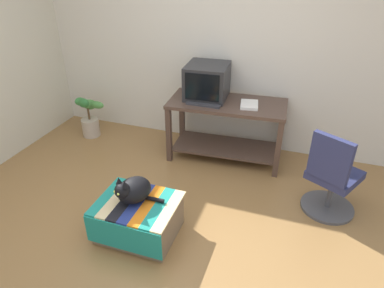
# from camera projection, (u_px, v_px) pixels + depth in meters

# --- Properties ---
(ground_plane) EXTENTS (14.00, 14.00, 0.00)m
(ground_plane) POSITION_uv_depth(u_px,v_px,m) (160.00, 240.00, 3.14)
(ground_plane) COLOR olive
(back_wall) EXTENTS (8.00, 0.10, 2.60)m
(back_wall) POSITION_uv_depth(u_px,v_px,m) (223.00, 43.00, 4.18)
(back_wall) COLOR silver
(back_wall) RESTS_ON ground_plane
(desk) EXTENTS (1.40, 0.71, 0.74)m
(desk) POSITION_uv_depth(u_px,v_px,m) (226.00, 120.00, 4.15)
(desk) COLOR #4C382D
(desk) RESTS_ON ground_plane
(tv_monitor) EXTENTS (0.51, 0.53, 0.40)m
(tv_monitor) POSITION_uv_depth(u_px,v_px,m) (207.00, 81.00, 4.08)
(tv_monitor) COLOR #28282B
(tv_monitor) RESTS_ON desk
(keyboard) EXTENTS (0.40, 0.15, 0.02)m
(keyboard) POSITION_uv_depth(u_px,v_px,m) (204.00, 104.00, 3.97)
(keyboard) COLOR #333338
(keyboard) RESTS_ON desk
(book) EXTENTS (0.23, 0.29, 0.03)m
(book) POSITION_uv_depth(u_px,v_px,m) (249.00, 105.00, 3.93)
(book) COLOR white
(book) RESTS_ON desk
(ottoman_with_blanket) EXTENTS (0.71, 0.58, 0.36)m
(ottoman_with_blanket) POSITION_uv_depth(u_px,v_px,m) (138.00, 218.00, 3.13)
(ottoman_with_blanket) COLOR #7A664C
(ottoman_with_blanket) RESTS_ON ground_plane
(cat) EXTENTS (0.44, 0.39, 0.28)m
(cat) POSITION_uv_depth(u_px,v_px,m) (133.00, 190.00, 3.01)
(cat) COLOR black
(cat) RESTS_ON ottoman_with_blanket
(potted_plant) EXTENTS (0.42, 0.33, 0.60)m
(potted_plant) POSITION_uv_depth(u_px,v_px,m) (90.00, 118.00, 4.77)
(potted_plant) COLOR #B7A893
(potted_plant) RESTS_ON ground_plane
(office_chair) EXTENTS (0.57, 0.57, 0.89)m
(office_chair) POSITION_uv_depth(u_px,v_px,m) (331.00, 179.00, 3.30)
(office_chair) COLOR #4C4C51
(office_chair) RESTS_ON ground_plane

